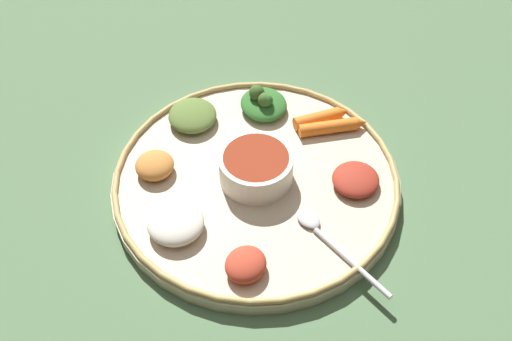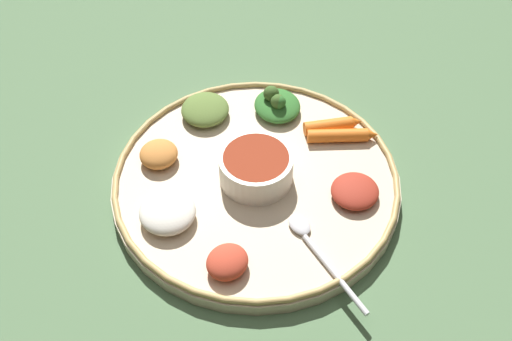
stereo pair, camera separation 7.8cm
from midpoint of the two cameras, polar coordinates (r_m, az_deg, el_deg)
The scene contains 13 objects.
ground_plane at distance 0.81m, azimuth -2.77°, elevation -1.74°, with size 2.40×2.40×0.00m, color #4C6B47.
platter at distance 0.80m, azimuth -2.79°, elevation -1.31°, with size 0.38×0.38×0.02m, color #C6B293.
platter_rim at distance 0.79m, azimuth -2.82°, elevation -0.74°, with size 0.38×0.38×0.01m, color tan.
center_bowl at distance 0.77m, azimuth -2.88°, elevation 0.19°, with size 0.10×0.10×0.04m.
spoon at distance 0.73m, azimuth 3.65°, elevation -6.72°, with size 0.16×0.03×0.01m.
greens_pile at distance 0.87m, azimuth -1.87°, elevation 6.39°, with size 0.09×0.09×0.04m.
carrot_near_spoon at distance 0.85m, azimuth 4.70°, elevation 4.05°, with size 0.07×0.09×0.02m.
carrot_outer at distance 0.86m, azimuth 3.67°, elevation 4.91°, with size 0.05×0.08×0.02m.
mound_beet at distance 0.78m, azimuth 6.72°, elevation -1.02°, with size 0.06×0.06×0.02m, color maroon.
mound_rice_white at distance 0.74m, azimuth -10.70°, elevation -5.11°, with size 0.07×0.07×0.03m, color silver.
mound_collards at distance 0.87m, azimuth -8.68°, elevation 5.10°, with size 0.07×0.07×0.02m, color #567033.
mound_berbere_red at distance 0.70m, azimuth -4.23°, elevation -9.15°, with size 0.05×0.05×0.03m, color #B73D28.
mound_squash at distance 0.81m, azimuth -12.42°, elevation 0.34°, with size 0.05×0.05×0.03m, color #C67A38.
Camera 1 is at (0.38, -0.35, 0.62)m, focal length 41.83 mm.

